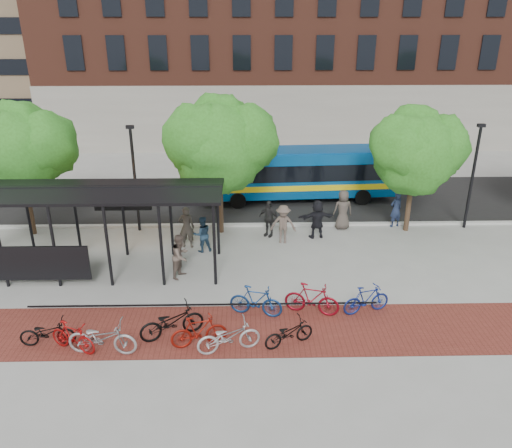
{
  "coord_description": "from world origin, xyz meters",
  "views": [
    {
      "loc": [
        -1.81,
        -18.94,
        9.55
      ],
      "look_at": [
        -1.38,
        0.36,
        1.6
      ],
      "focal_mm": 35.0,
      "sensor_mm": 36.0,
      "label": 1
    }
  ],
  "objects_px": {
    "tree_a": "(21,147)",
    "pedestrian_5": "(317,219)",
    "bus": "(298,171)",
    "bike_4": "(172,322)",
    "pedestrian_6": "(343,210)",
    "bike_7": "(256,301)",
    "pedestrian_3": "(283,224)",
    "pedestrian_1": "(187,227)",
    "pedestrian_2": "(202,234)",
    "lamp_post_left": "(135,176)",
    "lamp_post_right": "(473,174)",
    "bike_5": "(199,331)",
    "bike_0": "(47,333)",
    "pedestrian_7": "(396,209)",
    "bike_8": "(289,333)",
    "bike_1": "(73,337)",
    "bus_shelter": "(84,201)",
    "pedestrian_8": "(181,256)",
    "pedestrian_4": "(269,218)",
    "bike_9": "(312,299)",
    "bike_11": "(366,299)",
    "bike_6": "(229,337)",
    "tree_b": "(221,141)",
    "bike_2": "(102,338)",
    "tree_c": "(417,148)"
  },
  "relations": [
    {
      "from": "pedestrian_6",
      "to": "bike_8",
      "type": "bearing_deg",
      "value": 62.11
    },
    {
      "from": "bike_11",
      "to": "pedestrian_4",
      "type": "height_order",
      "value": "pedestrian_4"
    },
    {
      "from": "tree_b",
      "to": "pedestrian_4",
      "type": "xyz_separation_m",
      "value": [
        2.17,
        -0.57,
        -3.58
      ]
    },
    {
      "from": "tree_c",
      "to": "bus_shelter",
      "type": "bearing_deg",
      "value": -164.94
    },
    {
      "from": "pedestrian_1",
      "to": "bike_1",
      "type": "bearing_deg",
      "value": 75.46
    },
    {
      "from": "tree_b",
      "to": "pedestrian_8",
      "type": "distance_m",
      "value": 5.96
    },
    {
      "from": "lamp_post_right",
      "to": "bike_0",
      "type": "xyz_separation_m",
      "value": [
        -17.06,
        -9.26,
        -2.29
      ]
    },
    {
      "from": "bike_4",
      "to": "pedestrian_8",
      "type": "distance_m",
      "value": 4.1
    },
    {
      "from": "tree_c",
      "to": "bike_8",
      "type": "xyz_separation_m",
      "value": [
        -6.57,
        -9.16,
        -3.61
      ]
    },
    {
      "from": "lamp_post_right",
      "to": "bike_5",
      "type": "distance_m",
      "value": 15.64
    },
    {
      "from": "pedestrian_5",
      "to": "bike_5",
      "type": "bearing_deg",
      "value": 51.19
    },
    {
      "from": "bus",
      "to": "bike_1",
      "type": "xyz_separation_m",
      "value": [
        -8.32,
        -13.89,
        -1.17
      ]
    },
    {
      "from": "bike_0",
      "to": "pedestrian_1",
      "type": "xyz_separation_m",
      "value": [
        3.61,
        7.27,
        0.51
      ]
    },
    {
      "from": "bike_7",
      "to": "pedestrian_6",
      "type": "bearing_deg",
      "value": -14.81
    },
    {
      "from": "bike_7",
      "to": "bike_8",
      "type": "height_order",
      "value": "bike_7"
    },
    {
      "from": "bike_1",
      "to": "bike_7",
      "type": "height_order",
      "value": "bike_7"
    },
    {
      "from": "tree_a",
      "to": "pedestrian_5",
      "type": "distance_m",
      "value": 13.85
    },
    {
      "from": "bike_8",
      "to": "pedestrian_6",
      "type": "relative_size",
      "value": 0.86
    },
    {
      "from": "lamp_post_left",
      "to": "bike_7",
      "type": "distance_m",
      "value": 9.71
    },
    {
      "from": "bus",
      "to": "bike_11",
      "type": "relative_size",
      "value": 6.23
    },
    {
      "from": "pedestrian_5",
      "to": "pedestrian_2",
      "type": "bearing_deg",
      "value": 6.25
    },
    {
      "from": "pedestrian_1",
      "to": "pedestrian_2",
      "type": "relative_size",
      "value": 1.18
    },
    {
      "from": "bus",
      "to": "bike_11",
      "type": "xyz_separation_m",
      "value": [
        1.22,
        -11.93,
        -1.15
      ]
    },
    {
      "from": "bike_4",
      "to": "pedestrian_6",
      "type": "bearing_deg",
      "value": -61.78
    },
    {
      "from": "bike_8",
      "to": "pedestrian_4",
      "type": "distance_m",
      "value": 8.61
    },
    {
      "from": "bus",
      "to": "pedestrian_3",
      "type": "relative_size",
      "value": 6.0
    },
    {
      "from": "bike_4",
      "to": "pedestrian_2",
      "type": "relative_size",
      "value": 1.29
    },
    {
      "from": "bus_shelter",
      "to": "bike_0",
      "type": "height_order",
      "value": "bus_shelter"
    },
    {
      "from": "bike_6",
      "to": "pedestrian_7",
      "type": "distance_m",
      "value": 12.69
    },
    {
      "from": "bike_0",
      "to": "pedestrian_7",
      "type": "bearing_deg",
      "value": -58.83
    },
    {
      "from": "pedestrian_8",
      "to": "bike_8",
      "type": "bearing_deg",
      "value": -114.04
    },
    {
      "from": "bike_0",
      "to": "pedestrian_5",
      "type": "distance_m",
      "value": 12.63
    },
    {
      "from": "tree_a",
      "to": "bike_4",
      "type": "bearing_deg",
      "value": -48.31
    },
    {
      "from": "bike_9",
      "to": "tree_a",
      "type": "bearing_deg",
      "value": 76.91
    },
    {
      "from": "lamp_post_left",
      "to": "bike_4",
      "type": "xyz_separation_m",
      "value": [
        2.78,
        -8.89,
        -2.19
      ]
    },
    {
      "from": "bike_9",
      "to": "tree_b",
      "type": "bearing_deg",
      "value": 42.24
    },
    {
      "from": "bus",
      "to": "pedestrian_5",
      "type": "relative_size",
      "value": 5.88
    },
    {
      "from": "tree_a",
      "to": "pedestrian_5",
      "type": "bearing_deg",
      "value": -3.41
    },
    {
      "from": "bike_11",
      "to": "pedestrian_8",
      "type": "bearing_deg",
      "value": 50.96
    },
    {
      "from": "bike_7",
      "to": "pedestrian_3",
      "type": "distance_m",
      "value": 6.24
    },
    {
      "from": "pedestrian_3",
      "to": "pedestrian_4",
      "type": "bearing_deg",
      "value": 133.88
    },
    {
      "from": "bike_9",
      "to": "pedestrian_7",
      "type": "distance_m",
      "value": 9.35
    },
    {
      "from": "lamp_post_right",
      "to": "pedestrian_6",
      "type": "distance_m",
      "value": 6.35
    },
    {
      "from": "bike_4",
      "to": "pedestrian_6",
      "type": "distance_m",
      "value": 11.38
    },
    {
      "from": "pedestrian_4",
      "to": "bike_9",
      "type": "bearing_deg",
      "value": -47.03
    },
    {
      "from": "tree_b",
      "to": "bike_2",
      "type": "relative_size",
      "value": 3.02
    },
    {
      "from": "bus_shelter",
      "to": "bike_1",
      "type": "relative_size",
      "value": 6.32
    },
    {
      "from": "bike_8",
      "to": "pedestrian_6",
      "type": "distance_m",
      "value": 10.0
    },
    {
      "from": "pedestrian_2",
      "to": "lamp_post_left",
      "type": "bearing_deg",
      "value": -55.59
    },
    {
      "from": "lamp_post_left",
      "to": "pedestrian_2",
      "type": "relative_size",
      "value": 3.13
    }
  ]
}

